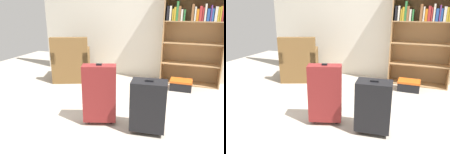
% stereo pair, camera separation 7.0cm
% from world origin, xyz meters
% --- Properties ---
extents(ground_plane, '(7.71, 7.71, 0.00)m').
position_xyz_m(ground_plane, '(0.00, 0.00, 0.00)').
color(ground_plane, '#B2A899').
extents(back_wall, '(4.40, 0.10, 2.60)m').
position_xyz_m(back_wall, '(0.00, 2.22, 1.30)').
color(back_wall, beige).
rests_on(back_wall, ground).
extents(bookshelf, '(1.08, 0.33, 1.97)m').
position_xyz_m(bookshelf, '(1.11, 2.00, 1.23)').
color(bookshelf, '#A87F51').
rests_on(bookshelf, ground).
extents(armchair, '(0.91, 0.91, 0.90)m').
position_xyz_m(armchair, '(-1.16, 1.47, 0.32)').
color(armchair, brown).
rests_on(armchair, ground).
extents(mug, '(0.12, 0.08, 0.10)m').
position_xyz_m(mug, '(-0.61, 1.51, 0.05)').
color(mug, red).
rests_on(mug, ground).
extents(storage_box, '(0.38, 0.29, 0.19)m').
position_xyz_m(storage_box, '(1.00, 1.59, 0.10)').
color(storage_box, black).
rests_on(storage_box, ground).
extents(suitcase_dark_red, '(0.44, 0.30, 0.79)m').
position_xyz_m(suitcase_dark_red, '(0.08, -0.02, 0.41)').
color(suitcase_dark_red, maroon).
rests_on(suitcase_dark_red, ground).
extents(suitcase_black, '(0.42, 0.29, 0.66)m').
position_xyz_m(suitcase_black, '(0.69, -0.03, 0.34)').
color(suitcase_black, black).
rests_on(suitcase_black, ground).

